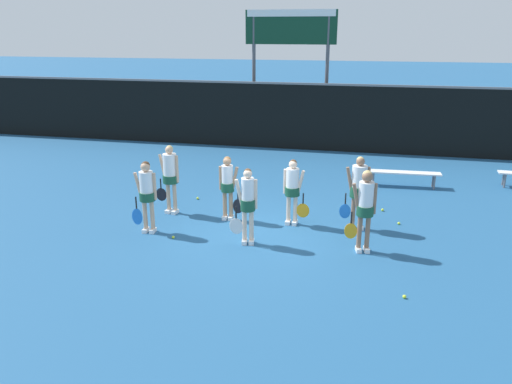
{
  "coord_description": "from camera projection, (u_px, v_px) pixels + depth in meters",
  "views": [
    {
      "loc": [
        2.45,
        -10.71,
        4.56
      ],
      "look_at": [
        -0.04,
        0.13,
        0.94
      ],
      "focal_mm": 35.0,
      "sensor_mm": 36.0,
      "label": 1
    }
  ],
  "objects": [
    {
      "name": "bench_courtside",
      "position": [
        404.0,
        174.0,
        15.13
      ],
      "size": [
        2.19,
        0.46,
        0.46
      ],
      "rotation": [
        0.0,
        0.0,
        0.04
      ],
      "color": "silver",
      "rests_on": "ground_plane"
    },
    {
      "name": "player_3",
      "position": [
        170.0,
        173.0,
        12.74
      ],
      "size": [
        0.68,
        0.4,
        1.8
      ],
      "rotation": [
        0.0,
        0.0,
        -0.15
      ],
      "color": "tan",
      "rests_on": "ground_plane"
    },
    {
      "name": "player_2",
      "position": [
        365.0,
        204.0,
        10.47
      ],
      "size": [
        0.63,
        0.36,
        1.81
      ],
      "rotation": [
        0.0,
        0.0,
        0.2
      ],
      "color": "#8C664C",
      "rests_on": "ground_plane"
    },
    {
      "name": "player_4",
      "position": [
        228.0,
        183.0,
        12.35
      ],
      "size": [
        0.61,
        0.33,
        1.62
      ],
      "rotation": [
        0.0,
        0.0,
        0.07
      ],
      "color": "tan",
      "rests_on": "ground_plane"
    },
    {
      "name": "tennis_ball_5",
      "position": [
        399.0,
        223.0,
        12.26
      ],
      "size": [
        0.07,
        0.07,
        0.07
      ],
      "primitive_type": "sphere",
      "color": "#CCE033",
      "rests_on": "ground_plane"
    },
    {
      "name": "tennis_ball_6",
      "position": [
        173.0,
        237.0,
        11.44
      ],
      "size": [
        0.06,
        0.06,
        0.06
      ],
      "primitive_type": "sphere",
      "color": "#CCE033",
      "rests_on": "ground_plane"
    },
    {
      "name": "player_6",
      "position": [
        359.0,
        187.0,
        11.7
      ],
      "size": [
        0.66,
        0.41,
        1.78
      ],
      "rotation": [
        0.0,
        0.0,
        0.21
      ],
      "color": "#8C664C",
      "rests_on": "ground_plane"
    },
    {
      "name": "fence_windscreen",
      "position": [
        306.0,
        117.0,
        19.54
      ],
      "size": [
        60.0,
        0.08,
        2.63
      ],
      "color": "black",
      "rests_on": "ground_plane"
    },
    {
      "name": "player_1",
      "position": [
        247.0,
        201.0,
        10.9
      ],
      "size": [
        0.62,
        0.33,
        1.73
      ],
      "rotation": [
        0.0,
        0.0,
        0.16
      ],
      "color": "beige",
      "rests_on": "ground_plane"
    },
    {
      "name": "player_0",
      "position": [
        147.0,
        191.0,
        11.53
      ],
      "size": [
        0.64,
        0.37,
        1.72
      ],
      "rotation": [
        0.0,
        0.0,
        0.07
      ],
      "color": "tan",
      "rests_on": "ground_plane"
    },
    {
      "name": "tennis_ball_4",
      "position": [
        154.0,
        194.0,
        14.45
      ],
      "size": [
        0.07,
        0.07,
        0.07
      ],
      "primitive_type": "sphere",
      "color": "#CCE033",
      "rests_on": "ground_plane"
    },
    {
      "name": "tennis_ball_1",
      "position": [
        198.0,
        198.0,
        14.08
      ],
      "size": [
        0.07,
        0.07,
        0.07
      ],
      "primitive_type": "sphere",
      "color": "#CCE033",
      "rests_on": "ground_plane"
    },
    {
      "name": "ground_plane",
      "position": [
        257.0,
        231.0,
        11.86
      ],
      "size": [
        140.0,
        140.0,
        0.0
      ],
      "primitive_type": "plane",
      "color": "#235684"
    },
    {
      "name": "tennis_ball_3",
      "position": [
        383.0,
        210.0,
        13.17
      ],
      "size": [
        0.07,
        0.07,
        0.07
      ],
      "primitive_type": "sphere",
      "color": "#CCE033",
      "rests_on": "ground_plane"
    },
    {
      "name": "tennis_ball_0",
      "position": [
        242.0,
        228.0,
        11.93
      ],
      "size": [
        0.07,
        0.07,
        0.07
      ],
      "primitive_type": "sphere",
      "color": "#CCE033",
      "rests_on": "ground_plane"
    },
    {
      "name": "scoreboard",
      "position": [
        290.0,
        41.0,
        19.65
      ],
      "size": [
        3.62,
        0.15,
        5.32
      ],
      "color": "#515156",
      "rests_on": "ground_plane"
    },
    {
      "name": "tennis_ball_2",
      "position": [
        404.0,
        297.0,
        8.89
      ],
      "size": [
        0.07,
        0.07,
        0.07
      ],
      "primitive_type": "sphere",
      "color": "#CCE033",
      "rests_on": "ground_plane"
    },
    {
      "name": "player_5",
      "position": [
        293.0,
        187.0,
        12.02
      ],
      "size": [
        0.66,
        0.36,
        1.63
      ],
      "rotation": [
        0.0,
        0.0,
        -0.05
      ],
      "color": "beige",
      "rests_on": "ground_plane"
    }
  ]
}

